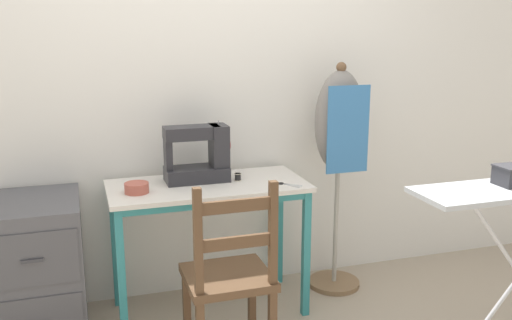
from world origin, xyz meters
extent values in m
cube|color=silver|center=(0.00, 0.58, 1.27)|extent=(10.00, 0.05, 2.55)
cube|color=silver|center=(0.00, 0.26, 0.74)|extent=(1.08, 0.52, 0.02)
cube|color=teal|center=(0.00, 0.04, 0.71)|extent=(1.00, 0.03, 0.04)
cube|color=teal|center=(-0.50, 0.04, 0.37)|extent=(0.04, 0.04, 0.73)
cube|color=teal|center=(0.50, 0.04, 0.37)|extent=(0.04, 0.04, 0.73)
cube|color=teal|center=(-0.50, 0.48, 0.37)|extent=(0.04, 0.04, 0.73)
cube|color=teal|center=(0.50, 0.48, 0.37)|extent=(0.04, 0.04, 0.73)
cube|color=#28282D|center=(-0.04, 0.33, 0.80)|extent=(0.35, 0.18, 0.08)
cube|color=#28282D|center=(0.09, 0.33, 0.95)|extent=(0.09, 0.15, 0.23)
cube|color=#28282D|center=(-0.07, 0.33, 1.03)|extent=(0.30, 0.13, 0.07)
cube|color=#28282D|center=(-0.20, 0.33, 0.92)|extent=(0.04, 0.10, 0.16)
cylinder|color=#B22D2D|center=(0.14, 0.33, 0.95)|extent=(0.02, 0.06, 0.06)
cylinder|color=#99999E|center=(0.09, 0.33, 1.08)|extent=(0.01, 0.01, 0.02)
cylinder|color=#B25647|center=(-0.39, 0.20, 0.78)|extent=(0.13, 0.13, 0.05)
cylinder|color=brown|center=(-0.39, 0.20, 0.81)|extent=(0.10, 0.10, 0.01)
cube|color=silver|center=(0.43, 0.09, 0.76)|extent=(0.09, 0.08, 0.00)
cube|color=silver|center=(0.42, 0.08, 0.76)|extent=(0.07, 0.09, 0.00)
torus|color=black|center=(0.38, 0.13, 0.76)|extent=(0.03, 0.03, 0.01)
torus|color=black|center=(0.38, 0.13, 0.76)|extent=(0.03, 0.03, 0.01)
cylinder|color=black|center=(0.18, 0.27, 0.78)|extent=(0.03, 0.03, 0.04)
cylinder|color=beige|center=(0.18, 0.27, 0.80)|extent=(0.04, 0.04, 0.00)
cylinder|color=beige|center=(0.18, 0.27, 0.76)|extent=(0.04, 0.04, 0.00)
cube|color=#513823|center=(-0.03, -0.28, 0.45)|extent=(0.40, 0.38, 0.04)
cube|color=#513823|center=(-0.20, -0.12, 0.21)|extent=(0.04, 0.04, 0.43)
cube|color=#513823|center=(0.14, -0.12, 0.21)|extent=(0.04, 0.04, 0.43)
cube|color=#513823|center=(-0.20, -0.44, 0.71)|extent=(0.04, 0.04, 0.48)
cube|color=#513823|center=(0.14, -0.44, 0.71)|extent=(0.04, 0.04, 0.48)
cube|color=#513823|center=(-0.03, -0.44, 0.85)|extent=(0.34, 0.02, 0.06)
cube|color=#513823|center=(-0.03, -0.44, 0.68)|extent=(0.34, 0.02, 0.06)
cube|color=#4C4C51|center=(-0.91, 0.27, 0.37)|extent=(0.46, 0.55, 0.74)
cube|color=#46464B|center=(-0.91, -0.01, 0.54)|extent=(0.42, 0.01, 0.27)
cube|color=#333338|center=(-0.91, -0.02, 0.54)|extent=(0.10, 0.01, 0.02)
cylinder|color=#846647|center=(0.82, 0.33, 0.01)|extent=(0.32, 0.32, 0.03)
cylinder|color=#ADA89E|center=(0.82, 0.33, 0.43)|extent=(0.03, 0.03, 0.81)
ellipsoid|color=gray|center=(0.82, 0.33, 1.05)|extent=(0.31, 0.22, 0.60)
sphere|color=brown|center=(0.82, 0.33, 1.37)|extent=(0.06, 0.06, 0.06)
cube|color=teal|center=(0.82, 0.21, 1.02)|extent=(0.26, 0.01, 0.51)
camera|label=1|loc=(-0.66, -2.69, 1.62)|focal=40.00mm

